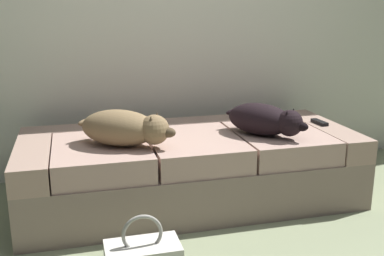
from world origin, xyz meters
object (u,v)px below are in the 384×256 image
(dog_tan, at_px, (125,128))
(couch, at_px, (190,167))
(dog_dark, at_px, (265,120))
(tv_remote, at_px, (319,122))

(dog_tan, bearing_deg, couch, 19.70)
(dog_dark, bearing_deg, couch, 161.43)
(couch, height_order, tv_remote, tv_remote)
(couch, bearing_deg, dog_dark, -18.57)
(dog_dark, xyz_separation_m, tv_remote, (0.47, 0.16, -0.09))
(couch, xyz_separation_m, dog_dark, (0.44, -0.15, 0.32))
(dog_dark, bearing_deg, tv_remote, 18.67)
(couch, distance_m, dog_tan, 0.55)
(dog_tan, xyz_separation_m, dog_dark, (0.86, 0.00, -0.01))
(couch, distance_m, tv_remote, 0.94)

